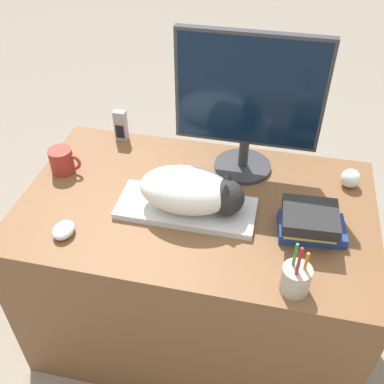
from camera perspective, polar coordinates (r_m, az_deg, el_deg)
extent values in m
cube|color=brown|center=(1.82, 0.49, -9.81)|extent=(1.23, 0.75, 0.71)
cube|color=silver|center=(1.52, -0.73, -2.10)|extent=(0.47, 0.19, 0.02)
ellipsoid|color=white|center=(1.47, -0.76, 0.27)|extent=(0.31, 0.19, 0.14)
sphere|color=#262626|center=(1.45, 4.37, -0.68)|extent=(0.12, 0.12, 0.12)
cone|color=#262626|center=(1.39, 4.29, 0.30)|extent=(0.04, 0.04, 0.05)
cone|color=#262626|center=(1.44, 4.67, 1.80)|extent=(0.04, 0.04, 0.05)
cylinder|color=#333338|center=(1.72, 6.42, 3.28)|extent=(0.21, 0.21, 0.02)
cylinder|color=#333338|center=(1.68, 6.59, 5.09)|extent=(0.04, 0.04, 0.12)
cube|color=#333338|center=(1.55, 7.29, 12.61)|extent=(0.51, 0.03, 0.40)
cube|color=black|center=(1.54, 7.25, 12.46)|extent=(0.48, 0.01, 0.38)
ellipsoid|color=silver|center=(1.49, -16.00, -4.66)|extent=(0.07, 0.09, 0.04)
cylinder|color=#9E2D23|center=(1.74, -16.23, 3.83)|extent=(0.09, 0.09, 0.10)
torus|color=#9E2D23|center=(1.72, -14.93, 3.67)|extent=(0.07, 0.01, 0.07)
cylinder|color=#B2A893|center=(1.31, 13.01, -10.75)|extent=(0.08, 0.08, 0.09)
cylinder|color=orange|center=(1.27, 14.15, -9.28)|extent=(0.01, 0.01, 0.11)
cylinder|color=#338C38|center=(1.27, 12.80, -8.56)|extent=(0.01, 0.01, 0.14)
cylinder|color=#B21E1E|center=(1.24, 13.25, -9.37)|extent=(0.01, 0.01, 0.16)
sphere|color=silver|center=(1.71, 19.50, 1.65)|extent=(0.07, 0.07, 0.07)
cube|color=#99999E|center=(1.86, -9.03, 8.33)|extent=(0.05, 0.03, 0.13)
cube|color=black|center=(1.86, -9.14, 7.55)|extent=(0.03, 0.00, 0.06)
cube|color=navy|center=(1.49, 14.90, -4.54)|extent=(0.22, 0.15, 0.04)
cube|color=#CCC14C|center=(1.47, 14.67, -3.60)|extent=(0.17, 0.16, 0.03)
cube|color=black|center=(1.43, 14.79, -3.07)|extent=(0.18, 0.17, 0.04)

